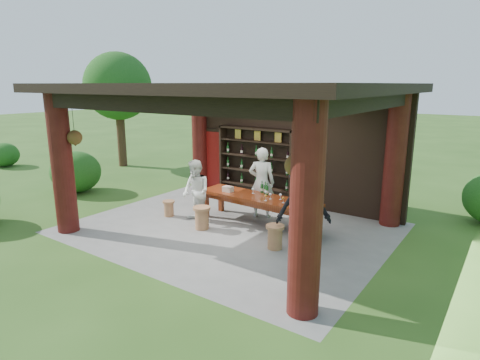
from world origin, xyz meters
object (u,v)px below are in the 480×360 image
Objects in this scene: stool_far_left at (169,208)px; guest_woman at (196,192)px; stool_near_left at (202,217)px; guest_man at (304,208)px; napkin_basket at (228,189)px; wine_shelf at (256,164)px; host at (262,183)px; tasting_table at (259,201)px; stool_near_right at (275,236)px.

guest_woman reaches higher than stool_far_left.
guest_man is (2.57, 0.34, 0.61)m from stool_near_left.
stool_far_left is 1.73m from napkin_basket.
wine_shelf reaches higher than host.
guest_woman is 6.26× the size of napkin_basket.
tasting_table is 7.61× the size of stool_far_left.
stool_far_left is at bearing -112.33° from wine_shelf.
stool_near_right is at bearing -4.46° from stool_far_left.
host is 7.24× the size of napkin_basket.
tasting_table is 1.75m from guest_man.
stool_far_left is at bearing 175.54° from stool_near_right.
stool_near_left is at bearing -84.48° from wine_shelf.
wine_shelf is 3.02m from stool_near_left.
stool_near_left reaches higher than stool_far_left.
host reaches higher than guest_man.
wine_shelf is 4.50× the size of stool_near_left.
tasting_table is at bearing 46.62° from stool_near_left.
tasting_table is 1.58m from stool_near_right.
guest_man reaches higher than stool_near_left.
wine_shelf is at bearing 100.75° from napkin_basket.
stool_near_right is 0.33× the size of guest_woman.
stool_far_left is (-3.46, 0.27, -0.05)m from stool_near_right.
guest_man reaches higher than napkin_basket.
stool_far_left is at bearing 170.12° from stool_near_left.
host is at bearing -52.07° from wine_shelf.
napkin_basket is (-0.90, -0.08, 0.19)m from tasting_table.
stool_near_left is 1.90m from host.
tasting_table is 2.52m from stool_far_left.
wine_shelf is at bearing 67.67° from stool_far_left.
stool_near_left is 1.10m from napkin_basket.
stool_near_left is 0.73m from guest_woman.
stool_near_right is at bearing -26.39° from napkin_basket.
tasting_table is 5.80× the size of stool_near_left.
guest_man is 2.56m from napkin_basket.
host is 1.03× the size of guest_man.
wine_shelf is at bearing 129.01° from stool_near_right.
tasting_table is at bearing 46.83° from guest_woman.
guest_woman is at bearing -127.52° from napkin_basket.
tasting_table is 12.56× the size of napkin_basket.
napkin_basket is (0.37, -1.93, -0.30)m from wine_shelf.
stool_far_left is 1.11m from guest_woman.
napkin_basket is (-0.60, -0.69, -0.12)m from host.
guest_woman is (-0.15, -2.60, -0.30)m from wine_shelf.
wine_shelf reaches higher than guest_man.
host is (0.97, -1.25, -0.18)m from wine_shelf.
stool_near_right is 3.47m from stool_far_left.
host reaches higher than stool_far_left.
tasting_table is 1.79× the size of guest_man.
stool_near_left is 2.09m from stool_near_right.
wine_shelf reaches higher than stool_near_right.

